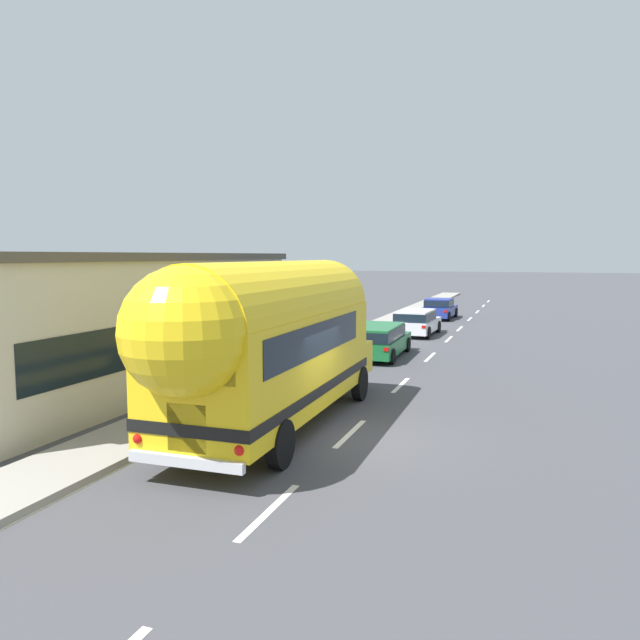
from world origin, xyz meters
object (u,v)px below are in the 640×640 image
car_third (439,308)px  car_second (416,321)px  painted_bus (268,339)px  car_lead (378,339)px

car_third → car_second: bearing=-89.2°
painted_bus → car_lead: (-0.22, 11.53, -1.50)m
car_second → car_third: size_ratio=1.00×
car_lead → car_third: same height
painted_bus → car_second: 19.18m
car_lead → car_third: size_ratio=1.11×
painted_bus → car_second: (-0.03, 19.12, -1.52)m
painted_bus → car_second: bearing=90.1°
car_lead → car_second: (0.20, 7.59, -0.02)m
car_lead → car_second: bearing=88.5°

